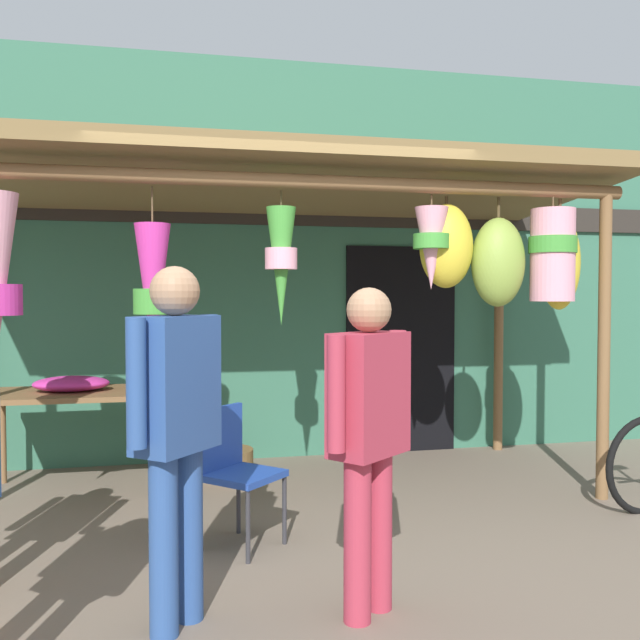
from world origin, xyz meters
The scene contains 9 objects.
ground_plane centered at (0.00, 0.00, 0.00)m, with size 30.00×30.00×0.00m, color #756656.
shop_facade centered at (0.01, 2.29, 1.85)m, with size 10.31×0.29×3.71m.
market_stall_canopy centered at (0.18, 0.98, 2.18)m, with size 5.23×2.18×2.55m.
display_table centered at (-1.47, 1.43, 0.70)m, with size 1.32×0.77×0.78m.
flower_heap_on_table centered at (-1.50, 1.44, 0.84)m, with size 0.58×0.40×0.12m.
folding_chair centered at (-0.38, -0.02, 0.50)m, with size 0.57×0.57×0.84m.
wicker_basket_by_table centered at (-0.31, 1.59, 0.11)m, with size 0.48×0.48×0.23m, color brown.
vendor_in_orange centered at (0.17, -1.08, 0.92)m, with size 0.48×0.42×1.56m.
customer_foreground centered at (-0.72, -1.01, 0.98)m, with size 0.42×0.48×1.66m.
Camera 1 is at (-0.74, -4.17, 1.53)m, focal length 38.49 mm.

